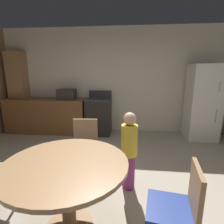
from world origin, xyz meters
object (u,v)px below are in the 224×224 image
Objects in this scene: dining_table at (67,177)px; chair_north at (85,144)px; oven_range at (99,116)px; person_child at (129,149)px; microwave at (67,94)px; refrigerator at (203,102)px; chair_east at (179,206)px.

chair_north is (-0.09, 1.04, -0.10)m from dining_table.
oven_range reaches higher than person_child.
chair_north is at bearing -63.46° from microwave.
refrigerator reaches higher than oven_range.
dining_table is at bearing -0.00° from chair_north.
chair_east is 0.80× the size of person_child.
refrigerator is 2.02× the size of chair_east.
refrigerator reaches higher than chair_north.
oven_range is at bearing 0.25° from microwave.
refrigerator is at bearing 51.08° from dining_table.
oven_range reaches higher than chair_north.
dining_table is 1.37× the size of chair_east.
microwave is 3.11m from dining_table.
oven_range is at bearing 178.77° from refrigerator.
refrigerator is at bearing 122.18° from chair_north.
chair_east is at bearing 64.74° from person_child.
dining_table is (1.02, -2.90, -0.43)m from microwave.
dining_table is 1.04m from chair_north.
microwave reaches higher than person_child.
microwave is at bearing -179.75° from oven_range.
person_child is (0.69, -0.30, 0.08)m from chair_north.
person_child is at bearing -69.86° from oven_range.
chair_north is at bearing -74.43° from person_child.
refrigerator is at bearing -179.76° from person_child.
microwave is at bearing 109.43° from dining_table.
refrigerator reaches higher than person_child.
oven_range is 1.88m from chair_north.
refrigerator is 1.61× the size of person_child.
chair_north reaches higher than dining_table.
microwave is 2.75m from person_child.
chair_north is at bearing 95.02° from dining_table.
refrigerator is 3.03m from chair_north.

